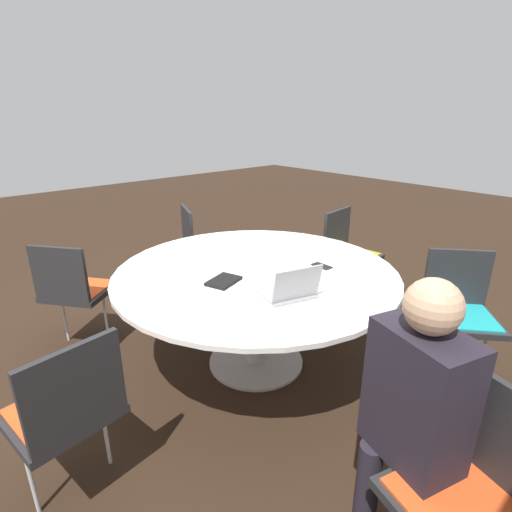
% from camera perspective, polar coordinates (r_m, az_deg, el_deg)
% --- Properties ---
extents(ground_plane, '(16.00, 16.00, 0.00)m').
position_cam_1_polar(ground_plane, '(3.04, -0.00, -14.85)').
color(ground_plane, black).
extents(conference_table, '(1.89, 1.89, 0.73)m').
position_cam_1_polar(conference_table, '(2.73, -0.00, -4.03)').
color(conference_table, '#B7B7BC').
rests_on(conference_table, ground_plane).
extents(chair_0, '(0.53, 0.54, 0.87)m').
position_cam_1_polar(chair_0, '(1.76, 28.98, -26.85)').
color(chair_0, '#262628').
rests_on(chair_0, ground_plane).
extents(chair_1, '(0.61, 0.61, 0.87)m').
position_cam_1_polar(chair_1, '(3.00, 27.08, -6.25)').
color(chair_1, '#262628').
rests_on(chair_1, ground_plane).
extents(chair_2, '(0.48, 0.46, 0.87)m').
position_cam_1_polar(chair_2, '(3.85, 12.94, 1.12)').
color(chair_2, '#262628').
rests_on(chair_2, ground_plane).
extents(chair_3, '(0.55, 0.56, 0.87)m').
position_cam_1_polar(chair_3, '(3.97, -7.87, 2.05)').
color(chair_3, '#262628').
rests_on(chair_3, ground_plane).
extents(chair_4, '(0.60, 0.60, 0.87)m').
position_cam_1_polar(chair_4, '(3.25, -24.60, -3.90)').
color(chair_4, '#262628').
rests_on(chair_4, ground_plane).
extents(chair_5, '(0.49, 0.47, 0.87)m').
position_cam_1_polar(chair_5, '(2.05, -25.46, -18.76)').
color(chair_5, '#262628').
rests_on(chair_5, ground_plane).
extents(person_0, '(0.33, 0.41, 1.22)m').
position_cam_1_polar(person_0, '(1.69, 21.56, -19.16)').
color(person_0, '#231E28').
rests_on(person_0, ground_plane).
extents(laptop, '(0.35, 0.32, 0.21)m').
position_cam_1_polar(laptop, '(2.28, 5.09, -4.85)').
color(laptop, '#99999E').
rests_on(laptop, conference_table).
extents(spiral_notebook, '(0.25, 0.21, 0.02)m').
position_cam_1_polar(spiral_notebook, '(2.50, -4.65, -3.58)').
color(spiral_notebook, black).
rests_on(spiral_notebook, conference_table).
extents(cell_phone, '(0.07, 0.14, 0.01)m').
position_cam_1_polar(cell_phone, '(2.79, 9.39, -1.42)').
color(cell_phone, black).
rests_on(cell_phone, conference_table).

